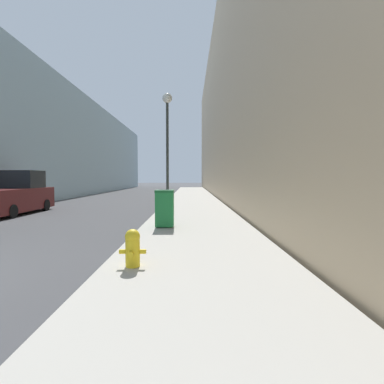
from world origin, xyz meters
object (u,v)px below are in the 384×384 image
object	(u,v)px
fire_hydrant	(133,247)
pickup_truck	(14,196)
lamppost	(167,132)
trash_bin	(165,208)

from	to	relation	value
fire_hydrant	pickup_truck	distance (m)	12.59
fire_hydrant	lamppost	world-z (taller)	lamppost
fire_hydrant	lamppost	distance (m)	9.42
fire_hydrant	trash_bin	world-z (taller)	trash_bin
trash_bin	pickup_truck	size ratio (longest dim) A/B	0.25
fire_hydrant	trash_bin	distance (m)	4.69
trash_bin	pickup_truck	distance (m)	9.64
trash_bin	lamppost	size ratio (longest dim) A/B	0.23
fire_hydrant	trash_bin	xyz separation A→B (m)	(0.22, 4.67, 0.28)
fire_hydrant	pickup_truck	size ratio (longest dim) A/B	0.14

